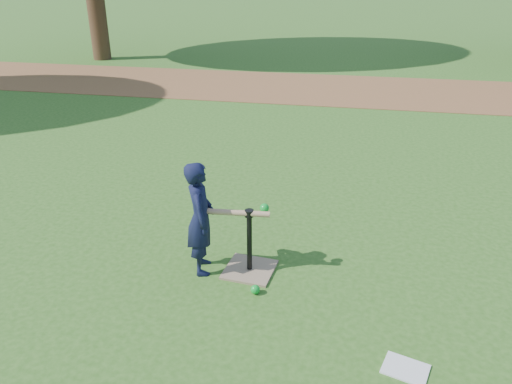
# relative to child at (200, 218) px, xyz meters

# --- Properties ---
(ground) EXTENTS (80.00, 80.00, 0.00)m
(ground) POSITION_rel_child_xyz_m (0.04, -0.17, -0.52)
(ground) COLOR #285116
(ground) RESTS_ON ground
(dirt_strip) EXTENTS (24.00, 3.00, 0.01)m
(dirt_strip) POSITION_rel_child_xyz_m (0.04, 7.33, -0.51)
(dirt_strip) COLOR brown
(dirt_strip) RESTS_ON ground
(child) EXTENTS (0.35, 0.44, 1.04)m
(child) POSITION_rel_child_xyz_m (0.00, 0.00, 0.00)
(child) COLOR black
(child) RESTS_ON ground
(wiffle_ball_ground) EXTENTS (0.08, 0.08, 0.08)m
(wiffle_ball_ground) POSITION_rel_child_xyz_m (0.54, -0.27, -0.48)
(wiffle_ball_ground) COLOR #0D9829
(wiffle_ball_ground) RESTS_ON ground
(clipboard) EXTENTS (0.35, 0.31, 0.01)m
(clipboard) POSITION_rel_child_xyz_m (1.72, -0.92, -0.51)
(clipboard) COLOR silver
(clipboard) RESTS_ON ground
(batting_tee) EXTENTS (0.47, 0.47, 0.61)m
(batting_tee) POSITION_rel_child_xyz_m (0.42, 0.05, -0.41)
(batting_tee) COLOR #886F56
(batting_tee) RESTS_ON ground
(swing_action) EXTENTS (0.63, 0.18, 0.11)m
(swing_action) POSITION_rel_child_xyz_m (0.32, 0.04, 0.08)
(swing_action) COLOR tan
(swing_action) RESTS_ON ground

